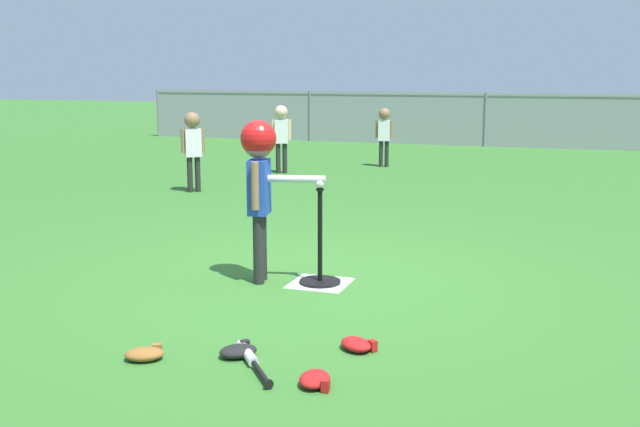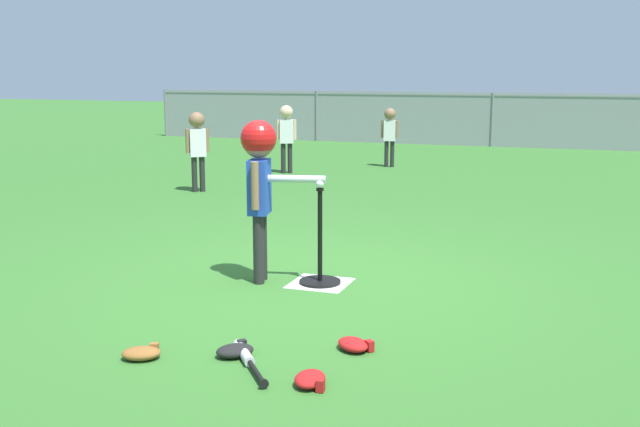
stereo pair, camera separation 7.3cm
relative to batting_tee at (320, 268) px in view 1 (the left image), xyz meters
The scene contains 14 objects.
ground_plane 0.18m from the batting_tee, 150.84° to the left, with size 60.00×60.00×0.00m, color #336B28.
home_plate 0.12m from the batting_tee, 146.31° to the left, with size 0.44×0.44×0.01m, color white.
batting_tee is the anchor object (origin of this frame).
baseball_on_tee 0.66m from the batting_tee, 153.43° to the left, with size 0.07×0.07×0.07m, color white.
batter_child 0.90m from the batting_tee, 168.03° to the right, with size 0.64×0.35×1.25m.
fielder_near_right 4.84m from the batting_tee, 129.58° to the left, with size 0.26×0.23×1.07m.
fielder_deep_center 6.46m from the batting_tee, 114.34° to the left, with size 0.30×0.21×1.08m.
fielder_deep_right 7.32m from the batting_tee, 100.30° to the left, with size 0.29×0.20×0.99m.
spare_bat_silver 1.66m from the batting_tee, 84.91° to the right, with size 0.43×0.52×0.06m.
glove_by_plate 1.86m from the batting_tee, 103.46° to the right, with size 0.27×0.24×0.07m.
glove_near_bats 1.44m from the batting_tee, 62.47° to the right, with size 0.27×0.27×0.07m.
glove_tossed_aside 1.94m from the batting_tee, 71.89° to the right, with size 0.19×0.24×0.07m.
glove_outfield_drop 1.60m from the batting_tee, 88.21° to the right, with size 0.27×0.27×0.07m.
outfield_fence 11.34m from the batting_tee, 90.57° to the left, with size 16.06×0.06×1.15m.
Camera 1 is at (1.94, -5.43, 1.62)m, focal length 42.73 mm.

